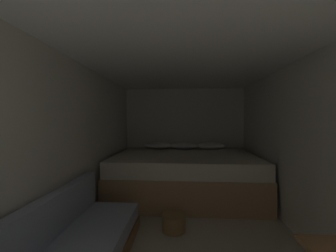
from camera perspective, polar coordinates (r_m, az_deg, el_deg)
ground_plane at (r=2.62m, az=4.97°, el=-30.48°), size 7.10×7.10×0.00m
wall_back at (r=4.81m, az=4.41°, el=-2.43°), size 2.76×0.05×2.11m
wall_left at (r=2.60m, az=-26.60°, el=-5.99°), size 0.05×5.10×2.11m
wall_right at (r=2.65m, az=36.04°, el=-5.99°), size 0.05×5.10×2.11m
ceiling_slab at (r=2.34m, az=5.10°, el=20.13°), size 2.76×5.10×0.05m
bed at (r=3.98m, az=4.52°, el=-12.94°), size 2.54×1.77×0.92m
wicker_basket at (r=2.90m, az=1.60°, el=-24.81°), size 0.30×0.30×0.21m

